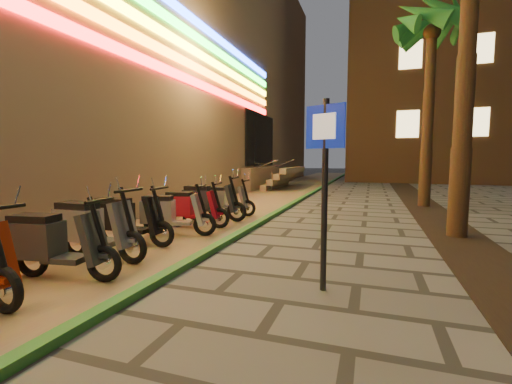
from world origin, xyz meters
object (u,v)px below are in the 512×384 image
(scooter_6, at_px, (52,243))
(scooter_7, at_px, (91,228))
(pedestrian_sign, at_px, (325,168))
(scooter_10, at_px, (189,208))
(scooter_12, at_px, (223,199))
(scooter_9, at_px, (169,213))
(scooter_11, at_px, (207,201))
(scooter_8, at_px, (125,219))

(scooter_6, xyz_separation_m, scooter_7, (-0.22, 0.93, 0.03))
(pedestrian_sign, relative_size, scooter_10, 1.49)
(scooter_12, bearing_deg, scooter_6, -95.59)
(pedestrian_sign, xyz_separation_m, scooter_6, (-3.66, -0.79, -1.06))
(pedestrian_sign, xyz_separation_m, scooter_9, (-3.61, 2.07, -1.07))
(scooter_11, distance_m, scooter_12, 0.95)
(scooter_6, xyz_separation_m, scooter_10, (-0.00, 3.82, -0.02))
(scooter_7, height_order, scooter_12, scooter_7)
(scooter_8, xyz_separation_m, scooter_10, (0.33, 1.90, -0.02))
(pedestrian_sign, bearing_deg, scooter_8, -172.91)
(scooter_7, bearing_deg, pedestrian_sign, -0.82)
(scooter_8, bearing_deg, scooter_7, -85.97)
(pedestrian_sign, bearing_deg, scooter_9, 173.00)
(pedestrian_sign, bearing_deg, scooter_12, 148.97)
(scooter_6, height_order, scooter_10, scooter_6)
(scooter_10, bearing_deg, scooter_8, -108.97)
(scooter_6, height_order, scooter_11, scooter_11)
(scooter_8, relative_size, scooter_11, 0.95)
(scooter_9, bearing_deg, scooter_11, 75.16)
(scooter_7, height_order, scooter_10, scooter_7)
(scooter_10, bearing_deg, scooter_6, -98.95)
(scooter_7, distance_m, scooter_12, 4.82)
(scooter_9, relative_size, scooter_11, 0.92)
(pedestrian_sign, relative_size, scooter_12, 1.55)
(pedestrian_sign, height_order, scooter_11, pedestrian_sign)
(scooter_6, height_order, scooter_12, scooter_6)
(scooter_9, height_order, scooter_10, scooter_9)
(scooter_10, distance_m, scooter_11, 0.96)
(pedestrian_sign, relative_size, scooter_8, 1.44)
(scooter_7, bearing_deg, scooter_8, 98.02)
(scooter_9, bearing_deg, scooter_8, -129.05)
(scooter_11, relative_size, scooter_12, 1.13)
(scooter_12, bearing_deg, scooter_7, -98.29)
(scooter_6, relative_size, scooter_9, 1.04)
(pedestrian_sign, height_order, scooter_7, pedestrian_sign)
(scooter_8, distance_m, scooter_12, 3.83)
(pedestrian_sign, bearing_deg, scooter_6, -144.92)
(pedestrian_sign, relative_size, scooter_9, 1.49)
(scooter_7, height_order, scooter_9, scooter_7)
(scooter_6, bearing_deg, scooter_12, 80.85)
(scooter_10, height_order, scooter_12, scooter_10)
(pedestrian_sign, distance_m, scooter_8, 4.29)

